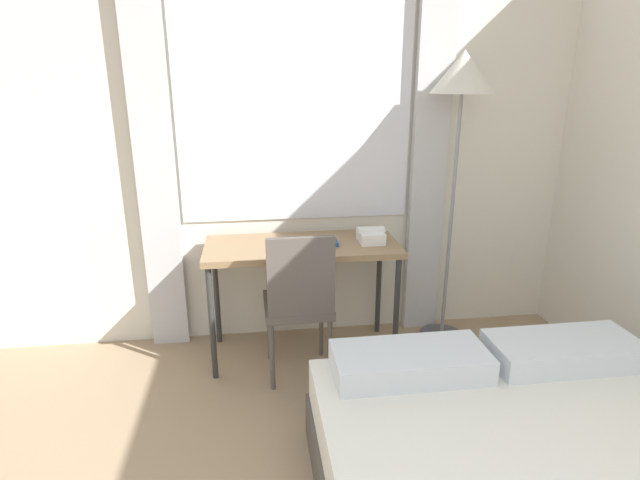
# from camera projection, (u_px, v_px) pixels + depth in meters

# --- Properties ---
(wall_back_with_window) EXTENTS (4.85, 0.13, 2.70)m
(wall_back_with_window) POSITION_uv_depth(u_px,v_px,m) (290.00, 143.00, 3.27)
(wall_back_with_window) COLOR silver
(wall_back_with_window) RESTS_ON ground_plane
(desk) EXTENTS (1.21, 0.53, 0.77)m
(desk) POSITION_uv_depth(u_px,v_px,m) (302.00, 254.00, 3.15)
(desk) COLOR #937551
(desk) RESTS_ON ground_plane
(desk_chair) EXTENTS (0.40, 0.40, 0.94)m
(desk_chair) POSITION_uv_depth(u_px,v_px,m) (299.00, 298.00, 2.92)
(desk_chair) COLOR #59514C
(desk_chair) RESTS_ON ground_plane
(standing_lamp) EXTENTS (0.39, 0.39, 1.92)m
(standing_lamp) POSITION_uv_depth(u_px,v_px,m) (461.00, 96.00, 3.04)
(standing_lamp) COLOR #4C4C51
(standing_lamp) RESTS_ON ground_plane
(telephone) EXTENTS (0.18, 0.18, 0.09)m
(telephone) POSITION_uv_depth(u_px,v_px,m) (371.00, 236.00, 3.15)
(telephone) COLOR white
(telephone) RESTS_ON desk
(book) EXTENTS (0.22, 0.14, 0.02)m
(book) POSITION_uv_depth(u_px,v_px,m) (320.00, 242.00, 3.12)
(book) COLOR navy
(book) RESTS_ON desk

